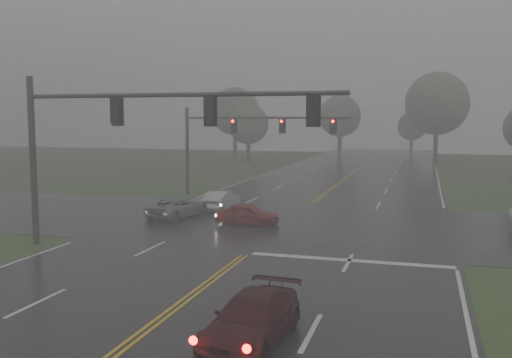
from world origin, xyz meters
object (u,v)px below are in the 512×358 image
(sedan_maroon, at_px, (252,343))
(sedan_red, at_px, (248,225))
(car_grey, at_px, (178,217))
(sedan_silver, at_px, (221,210))
(signal_gantry_near, at_px, (120,127))
(signal_gantry_far, at_px, (236,134))

(sedan_maroon, height_order, sedan_red, sedan_maroon)
(sedan_maroon, xyz_separation_m, car_grey, (-9.84, 17.12, 0.00))
(sedan_silver, xyz_separation_m, signal_gantry_near, (-0.42, -11.85, 5.55))
(signal_gantry_near, height_order, signal_gantry_far, signal_gantry_near)
(sedan_red, distance_m, sedan_silver, 5.52)
(signal_gantry_far, bearing_deg, sedan_red, -68.20)
(signal_gantry_near, bearing_deg, car_grey, 97.63)
(car_grey, height_order, signal_gantry_far, signal_gantry_far)
(sedan_red, bearing_deg, signal_gantry_near, 150.82)
(sedan_silver, bearing_deg, signal_gantry_near, 89.55)
(signal_gantry_near, bearing_deg, sedan_silver, 87.99)
(sedan_red, relative_size, signal_gantry_near, 0.24)
(sedan_maroon, bearing_deg, car_grey, 124.47)
(sedan_red, relative_size, car_grey, 0.81)
(car_grey, height_order, signal_gantry_near, signal_gantry_near)
(car_grey, relative_size, signal_gantry_near, 0.29)
(sedan_maroon, bearing_deg, sedan_red, 112.20)
(car_grey, distance_m, signal_gantry_near, 10.29)
(sedan_red, height_order, sedan_silver, sedan_silver)
(signal_gantry_near, relative_size, signal_gantry_far, 1.18)
(sedan_red, xyz_separation_m, sedan_silver, (-3.22, 4.49, 0.00))
(sedan_red, distance_m, car_grey, 4.94)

